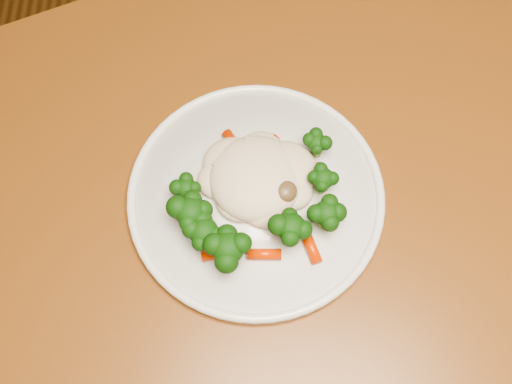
# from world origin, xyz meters

# --- Properties ---
(dining_table) EXTENTS (1.41, 1.21, 0.75)m
(dining_table) POSITION_xyz_m (-0.12, 0.31, 0.65)
(dining_table) COLOR brown
(dining_table) RESTS_ON ground
(plate) EXTENTS (0.28, 0.28, 0.01)m
(plate) POSITION_xyz_m (-0.14, 0.36, 0.76)
(plate) COLOR white
(plate) RESTS_ON dining_table
(meal) EXTENTS (0.19, 0.18, 0.05)m
(meal) POSITION_xyz_m (-0.15, 0.34, 0.78)
(meal) COLOR beige
(meal) RESTS_ON plate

